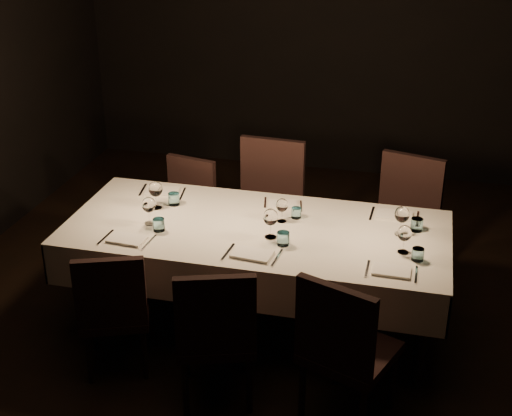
% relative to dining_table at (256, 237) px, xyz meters
% --- Properties ---
extents(room, '(5.01, 6.01, 3.01)m').
position_rel_dining_table_xyz_m(room, '(0.00, 0.00, 0.81)').
color(room, black).
rests_on(room, ground).
extents(dining_table, '(2.52, 1.12, 0.76)m').
position_rel_dining_table_xyz_m(dining_table, '(0.00, 0.00, 0.00)').
color(dining_table, black).
rests_on(dining_table, ground).
extents(chair_near_left, '(0.54, 0.54, 0.87)m').
position_rel_dining_table_xyz_m(chair_near_left, '(-0.72, -0.73, -0.20)').
color(chair_near_left, black).
rests_on(chair_near_left, ground).
extents(place_setting_near_left, '(0.35, 0.41, 0.19)m').
position_rel_dining_table_xyz_m(place_setting_near_left, '(-0.69, -0.22, 0.15)').
color(place_setting_near_left, beige).
rests_on(place_setting_near_left, dining_table).
extents(chair_near_center, '(0.57, 0.57, 0.94)m').
position_rel_dining_table_xyz_m(chair_near_center, '(-0.03, -0.86, -0.17)').
color(chair_near_center, black).
rests_on(chair_near_center, ground).
extents(place_setting_near_center, '(0.37, 0.42, 0.20)m').
position_rel_dining_table_xyz_m(place_setting_near_center, '(0.13, -0.22, 0.15)').
color(place_setting_near_center, beige).
rests_on(place_setting_near_center, dining_table).
extents(chair_near_right, '(0.60, 0.60, 0.97)m').
position_rel_dining_table_xyz_m(chair_near_right, '(0.70, -0.84, -0.16)').
color(chair_near_right, black).
rests_on(chair_near_right, ground).
extents(place_setting_near_right, '(0.33, 0.40, 0.18)m').
position_rel_dining_table_xyz_m(place_setting_near_right, '(0.97, -0.22, 0.15)').
color(place_setting_near_right, beige).
rests_on(place_setting_near_right, dining_table).
extents(chair_far_left, '(0.49, 0.49, 0.87)m').
position_rel_dining_table_xyz_m(chair_far_left, '(-0.75, 0.74, -0.20)').
color(chair_far_left, black).
rests_on(chair_far_left, ground).
extents(place_setting_far_left, '(0.37, 0.42, 0.20)m').
position_rel_dining_table_xyz_m(place_setting_far_left, '(-0.74, 0.22, 0.15)').
color(place_setting_far_left, beige).
rests_on(place_setting_far_left, dining_table).
extents(chair_far_center, '(0.53, 0.53, 1.05)m').
position_rel_dining_table_xyz_m(chair_far_center, '(-0.10, 0.78, -0.12)').
color(chair_far_center, black).
rests_on(chair_far_center, ground).
extents(place_setting_far_center, '(0.32, 0.39, 0.17)m').
position_rel_dining_table_xyz_m(place_setting_far_center, '(0.15, 0.22, 0.14)').
color(place_setting_far_center, beige).
rests_on(place_setting_far_center, dining_table).
extents(chair_far_right, '(0.59, 0.59, 1.00)m').
position_rel_dining_table_xyz_m(chair_far_right, '(0.93, 0.85, -0.14)').
color(chair_far_right, black).
rests_on(chair_far_right, ground).
extents(place_setting_far_right, '(0.36, 0.42, 0.20)m').
position_rel_dining_table_xyz_m(place_setting_far_right, '(0.94, 0.22, 0.15)').
color(place_setting_far_right, beige).
rests_on(place_setting_far_right, dining_table).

